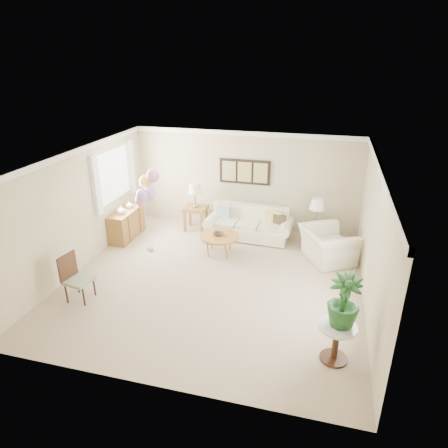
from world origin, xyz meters
name	(u,v)px	position (x,y,z in m)	size (l,w,h in m)	color
ground_plane	(214,280)	(0.00, 0.00, 0.00)	(6.00, 6.00, 0.00)	#B3A48C
room_shell	(209,206)	(-0.11, 0.09, 1.63)	(6.04, 6.04, 2.60)	beige
wall_art_triptych	(245,172)	(0.00, 2.96, 1.55)	(1.35, 0.06, 0.65)	black
sofa	(249,226)	(0.28, 2.32, 0.32)	(2.24, 0.91, 0.81)	beige
end_table_left	(196,210)	(-1.20, 2.43, 0.54)	(0.60, 0.54, 0.65)	olive
end_table_right	(315,227)	(1.93, 2.33, 0.45)	(0.50, 0.45, 0.54)	olive
lamp_left	(195,189)	(-1.20, 2.43, 1.14)	(0.36, 0.36, 0.64)	gray
lamp_right	(317,205)	(1.93, 2.33, 1.03)	(0.37, 0.37, 0.65)	gray
coffee_table	(219,237)	(-0.22, 1.23, 0.43)	(0.93, 0.93, 0.47)	#A56B3A
decor_bowl	(218,234)	(-0.25, 1.24, 0.50)	(0.24, 0.24, 0.06)	#2F2820
armchair	(327,245)	(2.24, 1.53, 0.38)	(1.16, 1.01, 0.75)	beige
side_table	(337,334)	(2.46, -1.78, 0.48)	(0.59, 0.59, 0.63)	silver
potted_plant	(344,301)	(2.50, -1.74, 1.06)	(0.47, 0.47, 0.85)	#1B491B
accent_chair	(75,276)	(-2.36, -1.31, 0.49)	(0.53, 0.53, 0.94)	gray
credenza	(127,224)	(-2.76, 1.50, 0.37)	(0.46, 1.20, 0.74)	olive
vase_white	(121,210)	(-2.74, 1.28, 0.85)	(0.20, 0.20, 0.21)	white
vase_sage	(129,204)	(-2.74, 1.70, 0.83)	(0.18, 0.18, 0.19)	beige
balloon_cluster	(146,190)	(-1.83, 0.91, 1.55)	(0.54, 0.55, 2.04)	gray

